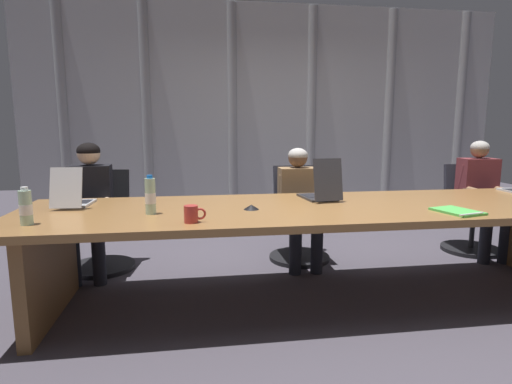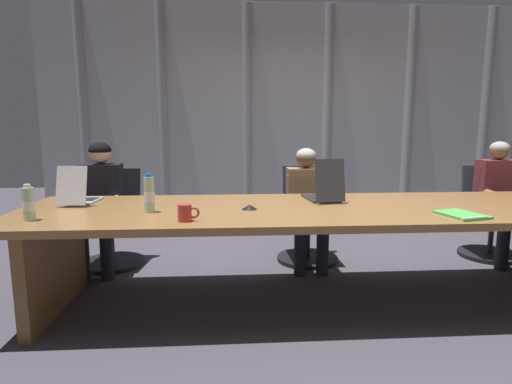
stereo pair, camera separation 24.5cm
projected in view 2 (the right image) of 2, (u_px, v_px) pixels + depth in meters
name	position (u px, v px, depth m)	size (l,w,h in m)	color
ground_plane	(328.00, 301.00, 3.13)	(12.49, 12.49, 0.00)	#47424C
conference_table	(330.00, 224.00, 3.04)	(4.51, 1.19, 0.74)	olive
curtain_backdrop	(285.00, 118.00, 5.39)	(6.25, 0.17, 2.87)	#B2B2B7
laptop_left_end	(80.00, 196.00, 3.12)	(0.24, 0.40, 0.30)	#BCBCC1
laptop_left_mid	(323.00, 193.00, 3.24)	(0.28, 0.43, 0.34)	#2D2D33
office_chair_left_end	(113.00, 229.00, 3.96)	(0.60, 0.60, 0.91)	black
office_chair_left_mid	(307.00, 225.00, 4.08)	(0.60, 0.60, 0.93)	#2D2D38
office_chair_center	(489.00, 223.00, 4.21)	(0.60, 0.60, 0.91)	#2D2D38
person_left_end	(100.00, 198.00, 3.75)	(0.39, 0.56, 1.18)	black
person_left_mid	(307.00, 200.00, 3.87)	(0.37, 0.55, 1.12)	olive
person_center	(500.00, 195.00, 4.00)	(0.40, 0.57, 1.18)	brown
water_bottle_primary	(149.00, 195.00, 2.79)	(0.07, 0.07, 0.26)	#ADD1B2
water_bottle_secondary	(29.00, 204.00, 2.55)	(0.07, 0.07, 0.23)	#ADD1B2
coffee_mug_near	(186.00, 213.00, 2.54)	(0.13, 0.09, 0.11)	#B2332D
conference_mic_left_side	(250.00, 207.00, 2.91)	(0.11, 0.11, 0.04)	black
spiral_notepad	(462.00, 215.00, 2.69)	(0.29, 0.35, 0.03)	#4CB74C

